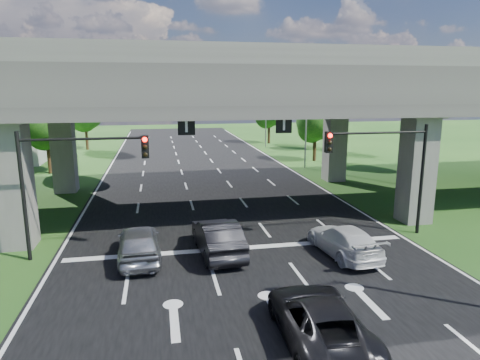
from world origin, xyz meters
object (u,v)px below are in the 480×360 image
object	(u,v)px
signal_left	(72,170)
streetlight_far	(303,109)
car_trailing	(319,320)
car_silver	(139,243)
signal_right	(387,160)
car_dark	(218,237)
streetlight_beyond	(263,104)
car_white	(344,241)

from	to	relation	value
signal_left	streetlight_far	xyz separation A→B (m)	(17.92, 20.06, 1.66)
car_trailing	car_silver	bearing A→B (deg)	-51.72
car_silver	signal_left	bearing A→B (deg)	-20.88
signal_right	streetlight_far	xyz separation A→B (m)	(2.27, 20.06, 1.66)
car_dark	signal_left	bearing A→B (deg)	-12.32
streetlight_beyond	car_white	world-z (taller)	streetlight_beyond
streetlight_far	car_dark	distance (m)	24.40
signal_left	car_trailing	world-z (taller)	signal_left
car_white	car_trailing	xyz separation A→B (m)	(-3.79, -6.59, 0.03)
car_silver	car_trailing	distance (m)	9.74
car_white	car_trailing	size ratio (longest dim) A/B	0.92
streetlight_beyond	car_dark	size ratio (longest dim) A/B	1.97
signal_right	car_trailing	size ratio (longest dim) A/B	1.14
signal_left	car_silver	distance (m)	4.51
car_dark	car_white	xyz separation A→B (m)	(5.90, -1.25, -0.13)
signal_right	car_dark	world-z (taller)	signal_right
signal_right	streetlight_beyond	xyz separation A→B (m)	(2.27, 36.06, 1.66)
car_silver	car_dark	distance (m)	3.67
signal_left	car_trailing	bearing A→B (deg)	-45.46
streetlight_beyond	car_silver	distance (m)	40.26
car_dark	car_silver	bearing A→B (deg)	-4.12
signal_left	streetlight_beyond	world-z (taller)	streetlight_beyond
streetlight_beyond	car_silver	bearing A→B (deg)	-112.14
streetlight_far	car_dark	world-z (taller)	streetlight_far
car_silver	streetlight_beyond	bearing A→B (deg)	-114.84
signal_right	streetlight_far	bearing A→B (deg)	83.53
signal_left	car_silver	bearing A→B (deg)	-18.18
car_trailing	streetlight_far	bearing A→B (deg)	-105.91
car_trailing	signal_right	bearing A→B (deg)	-126.64
car_dark	car_white	bearing A→B (deg)	163.89
streetlight_far	car_silver	size ratio (longest dim) A/B	2.09
car_silver	car_dark	bearing A→B (deg)	177.30
streetlight_beyond	car_white	distance (m)	38.98
signal_left	car_trailing	distance (m)	12.79
car_dark	car_white	size ratio (longest dim) A/B	1.04
car_white	car_dark	bearing A→B (deg)	-17.06
car_white	streetlight_beyond	bearing A→B (deg)	-103.22
car_silver	signal_right	bearing A→B (deg)	-178.48
streetlight_far	streetlight_beyond	distance (m)	16.00
car_dark	signal_right	bearing A→B (deg)	-178.20
streetlight_far	car_dark	size ratio (longest dim) A/B	1.97
streetlight_far	car_dark	bearing A→B (deg)	-118.45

